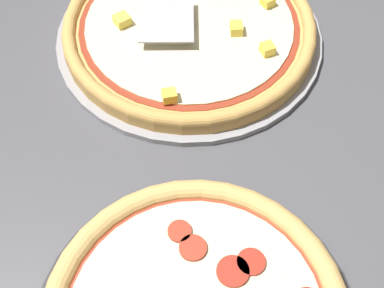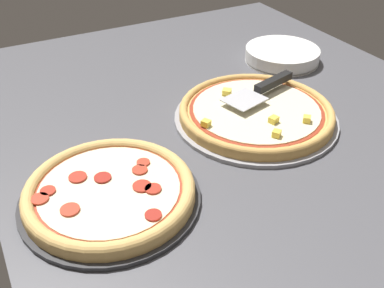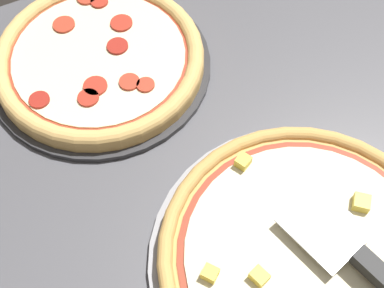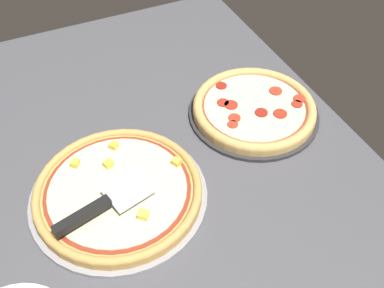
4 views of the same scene
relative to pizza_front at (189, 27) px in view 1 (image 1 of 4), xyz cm
name	(u,v)px [view 1 (image 1 of 4)]	position (x,y,z in cm)	size (l,w,h in cm)	color
ground_plane	(179,61)	(0.86, 3.20, -4.29)	(153.55, 118.86, 3.60)	#4C4C51
pizza_pan_front	(189,36)	(0.01, -0.01, -1.99)	(40.38, 40.38, 1.00)	#939399
pizza_front	(189,27)	(0.00, 0.00, 0.00)	(37.96, 37.96, 3.74)	tan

